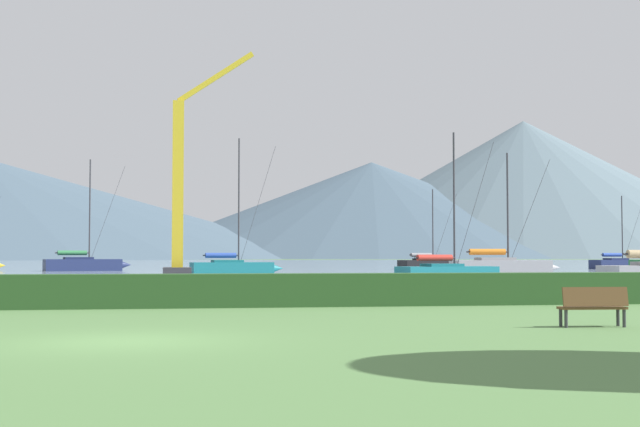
{
  "coord_description": "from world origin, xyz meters",
  "views": [
    {
      "loc": [
        1.09,
        -17.71,
        1.72
      ],
      "look_at": [
        13.78,
        61.81,
        5.51
      ],
      "focal_mm": 48.98,
      "sensor_mm": 36.0,
      "label": 1
    }
  ],
  "objects_px": {
    "sailboat_slip_8": "(429,264)",
    "sailboat_slip_11": "(448,273)",
    "sailboat_slip_3": "(233,267)",
    "sailboat_slip_9": "(619,263)",
    "park_bench_near_path": "(593,305)",
    "sailboat_slip_12": "(502,266)",
    "dock_crane": "(180,200)",
    "sailboat_slip_1": "(84,264)"
  },
  "relations": [
    {
      "from": "sailboat_slip_3",
      "to": "dock_crane",
      "type": "height_order",
      "value": "dock_crane"
    },
    {
      "from": "sailboat_slip_8",
      "to": "dock_crane",
      "type": "xyz_separation_m",
      "value": [
        -28.1,
        -33.31,
        4.93
      ]
    },
    {
      "from": "sailboat_slip_11",
      "to": "dock_crane",
      "type": "xyz_separation_m",
      "value": [
        -16.39,
        11.13,
        4.98
      ]
    },
    {
      "from": "sailboat_slip_9",
      "to": "sailboat_slip_11",
      "type": "height_order",
      "value": "sailboat_slip_11"
    },
    {
      "from": "sailboat_slip_12",
      "to": "dock_crane",
      "type": "xyz_separation_m",
      "value": [
        -26.12,
        -5.34,
        4.83
      ]
    },
    {
      "from": "sailboat_slip_8",
      "to": "sailboat_slip_11",
      "type": "bearing_deg",
      "value": -119.27
    },
    {
      "from": "sailboat_slip_3",
      "to": "sailboat_slip_9",
      "type": "relative_size",
      "value": 1.31
    },
    {
      "from": "sailboat_slip_1",
      "to": "park_bench_near_path",
      "type": "bearing_deg",
      "value": -91.08
    },
    {
      "from": "sailboat_slip_12",
      "to": "sailboat_slip_11",
      "type": "bearing_deg",
      "value": -120.59
    },
    {
      "from": "sailboat_slip_9",
      "to": "dock_crane",
      "type": "xyz_separation_m",
      "value": [
        -51.91,
        -34.34,
        4.93
      ]
    },
    {
      "from": "sailboat_slip_9",
      "to": "park_bench_near_path",
      "type": "relative_size",
      "value": 5.46
    },
    {
      "from": "sailboat_slip_1",
      "to": "sailboat_slip_3",
      "type": "distance_m",
      "value": 25.46
    },
    {
      "from": "sailboat_slip_8",
      "to": "park_bench_near_path",
      "type": "distance_m",
      "value": 79.19
    },
    {
      "from": "sailboat_slip_3",
      "to": "park_bench_near_path",
      "type": "relative_size",
      "value": 7.18
    },
    {
      "from": "sailboat_slip_12",
      "to": "dock_crane",
      "type": "height_order",
      "value": "dock_crane"
    },
    {
      "from": "sailboat_slip_11",
      "to": "dock_crane",
      "type": "height_order",
      "value": "dock_crane"
    },
    {
      "from": "sailboat_slip_3",
      "to": "sailboat_slip_8",
      "type": "distance_m",
      "value": 33.07
    },
    {
      "from": "sailboat_slip_12",
      "to": "dock_crane",
      "type": "distance_m",
      "value": 27.09
    },
    {
      "from": "sailboat_slip_11",
      "to": "sailboat_slip_12",
      "type": "height_order",
      "value": "sailboat_slip_12"
    },
    {
      "from": "sailboat_slip_9",
      "to": "sailboat_slip_11",
      "type": "bearing_deg",
      "value": -139.27
    },
    {
      "from": "sailboat_slip_3",
      "to": "sailboat_slip_11",
      "type": "relative_size",
      "value": 1.24
    },
    {
      "from": "sailboat_slip_9",
      "to": "sailboat_slip_11",
      "type": "relative_size",
      "value": 0.94
    },
    {
      "from": "park_bench_near_path",
      "to": "dock_crane",
      "type": "bearing_deg",
      "value": 105.45
    },
    {
      "from": "sailboat_slip_8",
      "to": "dock_crane",
      "type": "distance_m",
      "value": 43.86
    },
    {
      "from": "park_bench_near_path",
      "to": "dock_crane",
      "type": "xyz_separation_m",
      "value": [
        -9.7,
        43.72,
        5.06
      ]
    },
    {
      "from": "sailboat_slip_8",
      "to": "dock_crane",
      "type": "relative_size",
      "value": 0.56
    },
    {
      "from": "sailboat_slip_11",
      "to": "dock_crane",
      "type": "bearing_deg",
      "value": 132.85
    },
    {
      "from": "sailboat_slip_9",
      "to": "sailboat_slip_12",
      "type": "xyz_separation_m",
      "value": [
        -25.79,
        -29.0,
        0.1
      ]
    },
    {
      "from": "sailboat_slip_3",
      "to": "park_bench_near_path",
      "type": "xyz_separation_m",
      "value": [
        5.31,
        -53.98,
        -0.14
      ]
    },
    {
      "from": "sailboat_slip_1",
      "to": "sailboat_slip_3",
      "type": "relative_size",
      "value": 1.02
    },
    {
      "from": "sailboat_slip_9",
      "to": "park_bench_near_path",
      "type": "xyz_separation_m",
      "value": [
        -42.21,
        -78.06,
        -0.13
      ]
    },
    {
      "from": "sailboat_slip_11",
      "to": "park_bench_near_path",
      "type": "bearing_deg",
      "value": -114.58
    },
    {
      "from": "sailboat_slip_3",
      "to": "sailboat_slip_12",
      "type": "height_order",
      "value": "sailboat_slip_3"
    },
    {
      "from": "sailboat_slip_8",
      "to": "sailboat_slip_9",
      "type": "relative_size",
      "value": 1.05
    },
    {
      "from": "sailboat_slip_1",
      "to": "sailboat_slip_11",
      "type": "xyz_separation_m",
      "value": [
        26.39,
        -42.39,
        -0.15
      ]
    },
    {
      "from": "sailboat_slip_12",
      "to": "dock_crane",
      "type": "bearing_deg",
      "value": -168.46
    },
    {
      "from": "sailboat_slip_11",
      "to": "park_bench_near_path",
      "type": "distance_m",
      "value": 33.27
    },
    {
      "from": "sailboat_slip_12",
      "to": "park_bench_near_path",
      "type": "distance_m",
      "value": 51.73
    },
    {
      "from": "sailboat_slip_1",
      "to": "sailboat_slip_11",
      "type": "relative_size",
      "value": 1.26
    },
    {
      "from": "park_bench_near_path",
      "to": "dock_crane",
      "type": "relative_size",
      "value": 0.1
    },
    {
      "from": "sailboat_slip_11",
      "to": "sailboat_slip_8",
      "type": "bearing_deg",
      "value": 62.25
    },
    {
      "from": "sailboat_slip_9",
      "to": "dock_crane",
      "type": "relative_size",
      "value": 0.53
    }
  ]
}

